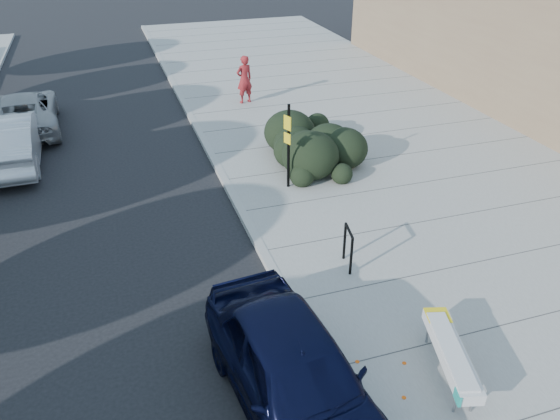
{
  "coord_description": "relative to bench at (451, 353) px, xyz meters",
  "views": [
    {
      "loc": [
        -3.01,
        -8.46,
        7.52
      ],
      "look_at": [
        0.53,
        2.34,
        1.0
      ],
      "focal_mm": 35.0,
      "sensor_mm": 36.0,
      "label": 1
    }
  ],
  "objects": [
    {
      "name": "ground",
      "position": [
        -1.99,
        2.76,
        -0.66
      ],
      "size": [
        120.0,
        120.0,
        0.0
      ],
      "primitive_type": "plane",
      "color": "black",
      "rests_on": "ground"
    },
    {
      "name": "sidewalk_near",
      "position": [
        3.61,
        7.76,
        -0.58
      ],
      "size": [
        11.2,
        50.0,
        0.15
      ],
      "primitive_type": "cube",
      "color": "gray",
      "rests_on": "ground"
    },
    {
      "name": "curb_near",
      "position": [
        -1.99,
        7.76,
        -0.57
      ],
      "size": [
        0.22,
        50.0,
        0.17
      ],
      "primitive_type": "cube",
      "color": "#9E9E99",
      "rests_on": "ground"
    },
    {
      "name": "bench",
      "position": [
        0.0,
        0.0,
        0.0
      ],
      "size": [
        1.0,
        2.16,
        0.64
      ],
      "rotation": [
        0.0,
        0.0,
        -0.27
      ],
      "color": "gray",
      "rests_on": "sidewalk_near"
    },
    {
      "name": "bike_rack",
      "position": [
        -0.34,
        3.57,
        0.08
      ],
      "size": [
        0.17,
        0.67,
        0.99
      ],
      "rotation": [
        0.0,
        0.0,
        -0.18
      ],
      "color": "black",
      "rests_on": "sidewalk_near"
    },
    {
      "name": "sign_post",
      "position": [
        -0.34,
        7.75,
        0.92
      ],
      "size": [
        0.15,
        0.28,
        2.51
      ],
      "rotation": [
        0.0,
        0.0,
        0.38
      ],
      "color": "black",
      "rests_on": "sidewalk_near"
    },
    {
      "name": "hedge",
      "position": [
        1.07,
        9.59,
        0.29
      ],
      "size": [
        2.49,
        4.45,
        1.61
      ],
      "primitive_type": "ellipsoid",
      "rotation": [
        0.0,
        0.0,
        -0.08
      ],
      "color": "black",
      "rests_on": "sidewalk_near"
    },
    {
      "name": "sedan_navy",
      "position": [
        -2.79,
        0.24,
        0.16
      ],
      "size": [
        2.39,
        4.99,
        1.64
      ],
      "primitive_type": "imported",
      "rotation": [
        0.0,
        0.0,
        0.1
      ],
      "color": "black",
      "rests_on": "ground"
    },
    {
      "name": "wagon_silver",
      "position": [
        -8.19,
        12.4,
        0.16
      ],
      "size": [
        1.83,
        5.0,
        1.64
      ],
      "primitive_type": "imported",
      "rotation": [
        0.0,
        0.0,
        3.16
      ],
      "color": "silver",
      "rests_on": "ground"
    },
    {
      "name": "suv_silver",
      "position": [
        -7.99,
        15.42,
        0.05
      ],
      "size": [
        2.61,
        5.2,
        1.41
      ],
      "primitive_type": "imported",
      "rotation": [
        0.0,
        0.0,
        3.19
      ],
      "color": "#949699",
      "rests_on": "ground"
    },
    {
      "name": "pedestrian",
      "position": [
        0.43,
        15.51,
        0.46
      ],
      "size": [
        0.8,
        0.63,
        1.93
      ],
      "primitive_type": "imported",
      "rotation": [
        0.0,
        0.0,
        3.41
      ],
      "color": "maroon",
      "rests_on": "sidewalk_near"
    }
  ]
}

